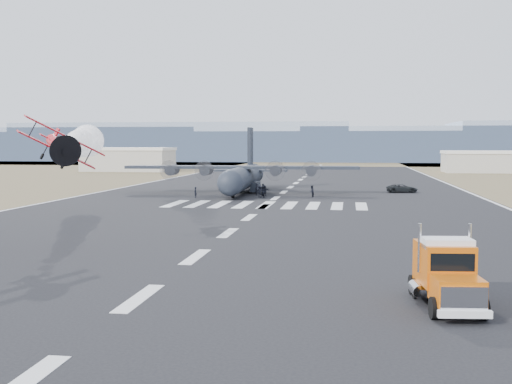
% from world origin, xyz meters
% --- Properties ---
extents(ground, '(500.00, 500.00, 0.00)m').
position_xyz_m(ground, '(0.00, 0.00, 0.00)').
color(ground, black).
rests_on(ground, ground).
extents(scrub_far, '(500.00, 80.00, 0.00)m').
position_xyz_m(scrub_far, '(0.00, 230.00, 0.00)').
color(scrub_far, brown).
rests_on(scrub_far, ground).
extents(runway_markings, '(60.00, 260.00, 0.01)m').
position_xyz_m(runway_markings, '(0.00, 60.00, 0.01)').
color(runway_markings, silver).
rests_on(runway_markings, ground).
extents(ridge_seg_b, '(150.00, 50.00, 15.00)m').
position_xyz_m(ridge_seg_b, '(-130.00, 260.00, 7.50)').
color(ridge_seg_b, '#8C9CB2').
rests_on(ridge_seg_b, ground).
extents(ridge_seg_c, '(150.00, 50.00, 17.00)m').
position_xyz_m(ridge_seg_c, '(-65.00, 260.00, 8.50)').
color(ridge_seg_c, '#8C9CB2').
rests_on(ridge_seg_c, ground).
extents(ridge_seg_d, '(150.00, 50.00, 13.00)m').
position_xyz_m(ridge_seg_d, '(0.00, 260.00, 6.50)').
color(ridge_seg_d, '#8C9CB2').
rests_on(ridge_seg_d, ground).
extents(ridge_seg_e, '(150.00, 50.00, 15.00)m').
position_xyz_m(ridge_seg_e, '(65.00, 260.00, 7.50)').
color(ridge_seg_e, '#8C9CB2').
rests_on(ridge_seg_e, ground).
extents(hangar_left, '(24.50, 14.50, 6.70)m').
position_xyz_m(hangar_left, '(-52.00, 145.00, 3.41)').
color(hangar_left, '#A7A295').
rests_on(hangar_left, ground).
extents(hangar_right, '(20.50, 12.50, 5.90)m').
position_xyz_m(hangar_right, '(46.00, 150.00, 3.01)').
color(hangar_right, '#A7A295').
rests_on(hangar_right, ground).
extents(semi_truck, '(3.06, 7.50, 3.32)m').
position_xyz_m(semi_truck, '(15.12, 0.59, 1.63)').
color(semi_truck, black).
rests_on(semi_truck, ground).
extents(aerobatic_biplane, '(5.73, 5.98, 4.29)m').
position_xyz_m(aerobatic_biplane, '(-11.13, 14.53, 7.80)').
color(aerobatic_biplane, red).
extents(smoke_trail, '(11.96, 30.45, 4.02)m').
position_xyz_m(smoke_trail, '(-19.62, 39.41, 8.02)').
color(smoke_trail, white).
extents(transport_aircraft, '(36.67, 30.21, 10.60)m').
position_xyz_m(transport_aircraft, '(-6.36, 69.97, 2.73)').
color(transport_aircraft, '#1E252D').
rests_on(transport_aircraft, ground).
extents(support_vehicle, '(5.09, 2.83, 1.35)m').
position_xyz_m(support_vehicle, '(18.86, 73.88, 0.67)').
color(support_vehicle, black).
rests_on(support_vehicle, ground).
extents(crew_a, '(0.59, 0.67, 1.58)m').
position_xyz_m(crew_a, '(-11.55, 59.29, 0.79)').
color(crew_a, black).
rests_on(crew_a, ground).
extents(crew_b, '(0.71, 0.94, 1.71)m').
position_xyz_m(crew_b, '(5.04, 62.85, 0.85)').
color(crew_b, black).
rests_on(crew_b, ground).
extents(crew_c, '(1.14, 0.57, 1.74)m').
position_xyz_m(crew_c, '(-2.41, 61.12, 0.87)').
color(crew_c, black).
rests_on(crew_c, ground).
extents(crew_d, '(1.20, 1.02, 1.83)m').
position_xyz_m(crew_d, '(-2.35, 64.33, 0.92)').
color(crew_d, black).
rests_on(crew_d, ground).
extents(crew_e, '(1.08, 0.91, 1.89)m').
position_xyz_m(crew_e, '(-6.28, 60.52, 0.94)').
color(crew_e, black).
rests_on(crew_e, ground).
extents(crew_f, '(1.55, 0.64, 1.63)m').
position_xyz_m(crew_f, '(-2.09, 64.02, 0.81)').
color(crew_f, black).
rests_on(crew_f, ground).
extents(crew_g, '(0.78, 0.82, 1.75)m').
position_xyz_m(crew_g, '(-3.47, 65.25, 0.88)').
color(crew_g, black).
rests_on(crew_g, ground).
extents(crew_h, '(0.99, 0.82, 1.75)m').
position_xyz_m(crew_h, '(-1.79, 60.67, 0.87)').
color(crew_h, black).
rests_on(crew_h, ground).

